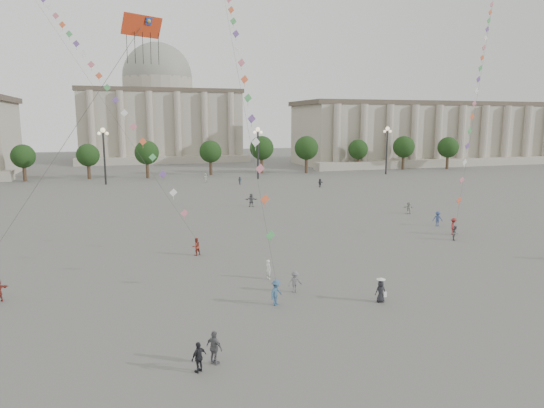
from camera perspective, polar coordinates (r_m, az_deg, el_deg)
name	(u,v)px	position (r m, az deg, el deg)	size (l,w,h in m)	color
ground	(330,313)	(31.34, 6.79, -12.58)	(360.00, 360.00, 0.00)	#5D5957
hall_east	(436,133)	(148.51, 18.75, 7.89)	(84.00, 26.22, 17.20)	#ABA28F
hall_central	(159,113)	(156.10, -13.11, 10.35)	(48.30, 34.30, 35.50)	#ABA28F
tree_row	(180,152)	(105.29, -10.79, 6.04)	(137.12, 5.12, 8.00)	#36291B
lamp_post_mid_west	(104,146)	(96.55, -19.19, 6.52)	(2.00, 0.90, 10.65)	#262628
lamp_post_mid_east	(258,143)	(100.22, -1.67, 7.15)	(2.00, 0.90, 10.65)	#262628
lamp_post_far_east	(387,142)	(112.09, 13.39, 7.16)	(2.00, 0.90, 10.65)	#262628
person_crowd_0	(240,180)	(92.11, -3.81, 2.78)	(0.88, 0.36, 1.49)	navy
person_crowd_4	(205,178)	(95.92, -7.84, 3.07)	(1.64, 0.52, 1.77)	white
person_crowd_6	(295,282)	(34.32, 2.72, -9.13)	(1.00, 0.57, 1.55)	slate
person_crowd_7	(409,208)	(65.14, 15.77, -0.42)	(1.48, 0.47, 1.60)	#ACADA9
person_crowd_8	(453,226)	(54.65, 20.57, -2.47)	(1.16, 0.67, 1.80)	maroon
person_crowd_9	(320,183)	(88.54, 5.67, 2.49)	(1.44, 0.46, 1.55)	#232428
person_crowd_12	(251,200)	(67.98, -2.45, 0.46)	(1.71, 0.55, 1.85)	slate
person_crowd_13	(268,269)	(37.11, -0.43, -7.69)	(0.55, 0.36, 1.51)	silver
person_crowd_14	(438,219)	(58.52, 18.90, -1.64)	(1.11, 0.64, 1.71)	navy
tourist_3	(214,348)	(25.01, -6.79, -16.44)	(1.01, 0.42, 1.72)	#5C5C60
tourist_4	(199,357)	(24.45, -8.60, -17.38)	(0.89, 0.37, 1.52)	black
kite_flyer_0	(196,247)	(43.96, -8.91, -4.97)	(0.77, 0.60, 1.59)	maroon
kite_flyer_1	(276,293)	(32.01, 0.50, -10.39)	(1.10, 0.63, 1.71)	#37597C
kite_flyer_2	(455,233)	(52.28, 20.75, -3.19)	(0.72, 0.56, 1.48)	slate
hat_person	(381,290)	(33.33, 12.67, -9.89)	(0.75, 0.60, 1.69)	black
dragon_kite	(140,42)	(27.35, -15.22, 17.87)	(6.18, 2.30, 18.46)	red
kite_train_west	(66,35)	(63.39, -23.05, 17.85)	(21.88, 38.11, 57.78)	#3F3F3F
kite_train_east	(484,48)	(70.75, 23.72, 16.48)	(25.58, 25.35, 50.99)	#3F3F3F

